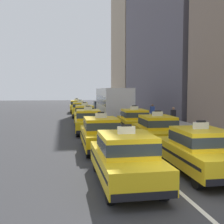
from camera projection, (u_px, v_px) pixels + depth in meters
The scene contains 17 objects.
ground_plane at pixel (194, 205), 7.55m from camera, with size 160.00×160.00×0.00m, color #353538.
lane_stripe_left_right at pixel (99, 122), 27.20m from camera, with size 0.14×80.00×0.01m, color silver.
sidewalk_curb at pixel (175, 126), 23.24m from camera, with size 4.00×90.00×0.15m, color #9E9993.
building_facade_row at pixel (170, 2), 37.28m from camera, with size 6.00×63.67×34.78m.
taxi_left_nearest at pixel (125, 157), 9.15m from camera, with size 1.83×4.56×1.96m.
taxi_left_second at pixel (101, 133), 14.31m from camera, with size 1.86×4.57×1.96m.
taxi_left_third at pixel (88, 121), 19.98m from camera, with size 1.98×4.62×1.96m.
taxi_left_fourth at pixel (85, 114), 25.68m from camera, with size 2.05×4.65×1.96m.
taxi_left_fifth at pixel (80, 109), 31.98m from camera, with size 2.04×4.65×1.96m.
taxi_left_sixth at pixel (77, 106), 38.25m from camera, with size 1.90×4.59×1.96m.
taxi_right_nearest at pixel (199, 150), 10.29m from camera, with size 1.89×4.59×1.96m.
taxi_right_second at pixel (157, 130), 15.36m from camera, with size 1.95×4.61×1.96m.
taxi_right_third at pixel (134, 120), 20.41m from camera, with size 1.98×4.62×1.96m.
bus_right_fourth at pixel (112, 102), 29.56m from camera, with size 2.98×11.30×3.22m.
sedan_right_fifth at pixel (100, 106), 38.54m from camera, with size 1.86×4.34×1.58m.
pedestrian_near_crosswalk at pixel (152, 113), 25.18m from camera, with size 0.36×0.24×1.66m.
pedestrian_mid_block at pixel (173, 118), 21.47m from camera, with size 0.47×0.24×1.62m.
Camera 1 is at (-3.42, -6.86, 3.04)m, focal length 45.62 mm.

